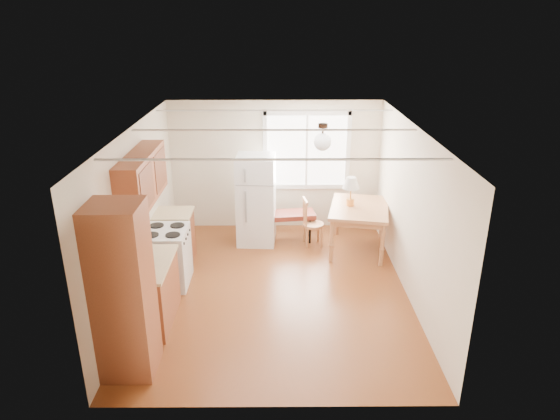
{
  "coord_description": "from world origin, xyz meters",
  "views": [
    {
      "loc": [
        0.03,
        -6.74,
        3.94
      ],
      "look_at": [
        0.08,
        0.41,
        1.15
      ],
      "focal_mm": 32.0,
      "sensor_mm": 36.0,
      "label": 1
    }
  ],
  "objects_px": {
    "refrigerator": "(256,200)",
    "bench": "(283,216)",
    "chair": "(309,220)",
    "dining_table": "(359,212)"
  },
  "relations": [
    {
      "from": "refrigerator",
      "to": "chair",
      "type": "distance_m",
      "value": 1.02
    },
    {
      "from": "bench",
      "to": "chair",
      "type": "xyz_separation_m",
      "value": [
        0.46,
        -0.24,
        0.02
      ]
    },
    {
      "from": "refrigerator",
      "to": "dining_table",
      "type": "height_order",
      "value": "refrigerator"
    },
    {
      "from": "chair",
      "to": "refrigerator",
      "type": "bearing_deg",
      "value": 161.13
    },
    {
      "from": "dining_table",
      "to": "bench",
      "type": "bearing_deg",
      "value": 173.81
    },
    {
      "from": "dining_table",
      "to": "chair",
      "type": "xyz_separation_m",
      "value": [
        -0.87,
        0.18,
        -0.22
      ]
    },
    {
      "from": "refrigerator",
      "to": "bench",
      "type": "xyz_separation_m",
      "value": [
        0.5,
        0.07,
        -0.35
      ]
    },
    {
      "from": "dining_table",
      "to": "chair",
      "type": "bearing_deg",
      "value": 179.69
    },
    {
      "from": "refrigerator",
      "to": "chair",
      "type": "bearing_deg",
      "value": -6.53
    },
    {
      "from": "refrigerator",
      "to": "bench",
      "type": "bearing_deg",
      "value": 11.63
    }
  ]
}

